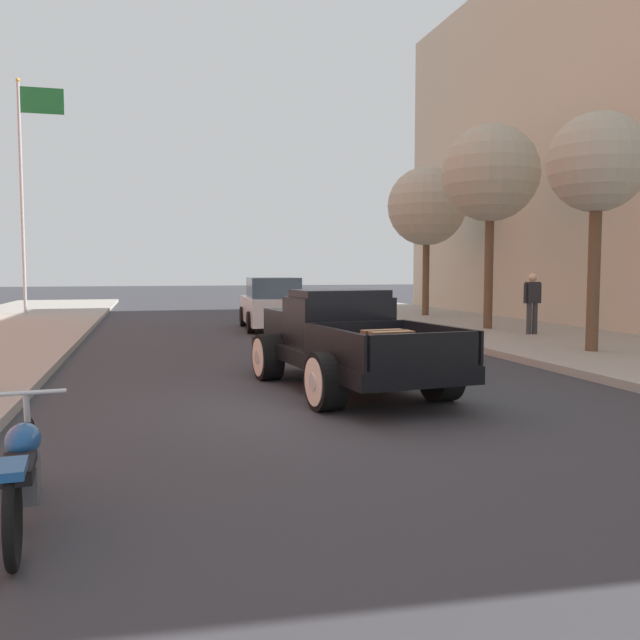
# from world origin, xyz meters

# --- Properties ---
(ground_plane) EXTENTS (140.00, 140.00, 0.00)m
(ground_plane) POSITION_xyz_m (0.00, 0.00, 0.00)
(ground_plane) COLOR #333338
(hotrod_truck_black) EXTENTS (2.56, 5.07, 1.58)m
(hotrod_truck_black) POSITION_xyz_m (0.22, 1.29, 0.75)
(hotrod_truck_black) COLOR black
(hotrod_truck_black) RESTS_ON ground
(motorcycle_parked) EXTENTS (0.62, 2.12, 0.93)m
(motorcycle_parked) POSITION_xyz_m (-3.72, -3.79, 0.44)
(motorcycle_parked) COLOR black
(motorcycle_parked) RESTS_ON ground
(car_background_white) EXTENTS (2.04, 4.39, 1.65)m
(car_background_white) POSITION_xyz_m (1.05, 11.87, 0.77)
(car_background_white) COLOR silver
(car_background_white) RESTS_ON ground
(pedestrian_sidewalk_right) EXTENTS (0.53, 0.22, 1.65)m
(pedestrian_sidewalk_right) POSITION_xyz_m (7.32, 7.01, 1.09)
(pedestrian_sidewalk_right) COLOR #333338
(pedestrian_sidewalk_right) RESTS_ON sidewalk_right
(flagpole) EXTENTS (1.74, 0.16, 9.16)m
(flagpole) POSITION_xyz_m (-7.30, 19.45, 5.77)
(flagpole) COLOR #B2B2B7
(flagpole) RESTS_ON sidewalk_left
(street_tree_nearest) EXTENTS (2.11, 2.11, 5.09)m
(street_tree_nearest) POSITION_xyz_m (6.48, 3.36, 4.13)
(street_tree_nearest) COLOR brown
(street_tree_nearest) RESTS_ON sidewalk_right
(street_tree_second) EXTENTS (2.85, 2.85, 6.02)m
(street_tree_second) POSITION_xyz_m (7.04, 8.93, 4.71)
(street_tree_second) COLOR brown
(street_tree_second) RESTS_ON sidewalk_right
(street_tree_third) EXTENTS (2.99, 2.99, 5.66)m
(street_tree_third) POSITION_xyz_m (7.56, 14.73, 4.29)
(street_tree_third) COLOR brown
(street_tree_third) RESTS_ON sidewalk_right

